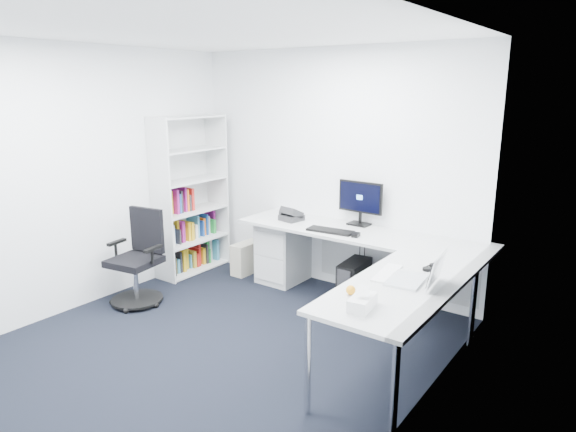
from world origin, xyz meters
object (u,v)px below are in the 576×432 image
Objects in this scene: monitor at (360,203)px; laptop at (407,265)px; l_desk at (340,277)px; task_chair at (134,259)px; bookshelf at (190,195)px.

monitor is 1.38× the size of laptop.
monitor reaches higher than laptop.
l_desk is 2.18m from task_chair.
l_desk is at bearing -77.01° from monitor.
l_desk is 2.69× the size of task_chair.
laptop is at bearing -35.08° from l_desk.
monitor is 1.70m from laptop.
bookshelf is 3.24m from laptop.
laptop is at bearing -13.18° from bookshelf.
task_chair is (0.27, -1.10, -0.47)m from bookshelf.
monitor is (-0.12, 0.60, 0.65)m from l_desk.
monitor reaches higher than l_desk.
task_chair is 2.94m from laptop.
monitor reaches higher than task_chair.
laptop reaches higher than task_chair.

